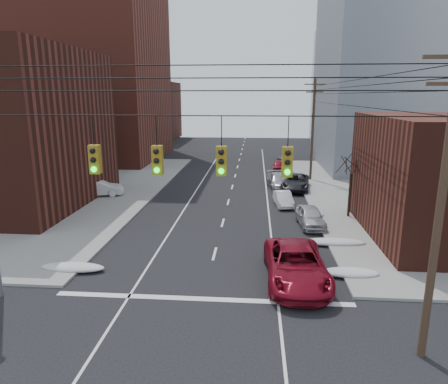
% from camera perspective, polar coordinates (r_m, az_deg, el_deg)
% --- Properties ---
extents(building_brick_tall, '(24.00, 20.00, 30.00)m').
position_cam_1_polar(building_brick_tall, '(64.21, -20.76, 17.93)').
color(building_brick_tall, maroon).
rests_on(building_brick_tall, ground).
extents(building_brick_far, '(22.00, 18.00, 12.00)m').
position_cam_1_polar(building_brick_far, '(88.98, -14.32, 11.13)').
color(building_brick_far, '#461D15').
rests_on(building_brick_far, ground).
extents(building_office, '(22.00, 20.00, 25.00)m').
position_cam_1_polar(building_office, '(57.83, 25.40, 15.59)').
color(building_office, gray).
rests_on(building_office, ground).
extents(building_glass, '(20.00, 18.00, 22.00)m').
position_cam_1_polar(building_glass, '(83.17, 20.26, 14.03)').
color(building_glass, gray).
rests_on(building_glass, ground).
extents(utility_pole_right, '(2.20, 0.28, 11.00)m').
position_cam_1_polar(utility_pole_right, '(15.05, 28.57, -1.38)').
color(utility_pole_right, '#473323').
rests_on(utility_pole_right, ground).
extents(utility_pole_far, '(2.20, 0.28, 11.00)m').
position_cam_1_polar(utility_pole_far, '(44.84, 12.57, 8.88)').
color(utility_pole_far, '#473323').
rests_on(utility_pole_far, ground).
extents(traffic_signals, '(17.00, 0.42, 2.02)m').
position_cam_1_polar(traffic_signals, '(13.60, -5.02, 4.77)').
color(traffic_signals, black).
rests_on(traffic_signals, ground).
extents(bare_tree, '(2.09, 2.20, 4.93)m').
position_cam_1_polar(bare_tree, '(31.90, 17.55, 0.44)').
color(bare_tree, black).
rests_on(bare_tree, ground).
extents(snow_nw, '(3.50, 1.08, 0.42)m').
position_cam_1_polar(snow_nw, '(23.42, -20.78, -10.02)').
color(snow_nw, silver).
rests_on(snow_nw, ground).
extents(snow_ne, '(3.00, 1.08, 0.42)m').
position_cam_1_polar(snow_ne, '(22.33, 17.55, -10.93)').
color(snow_ne, silver).
rests_on(snow_ne, ground).
extents(snow_east_far, '(4.00, 1.08, 0.42)m').
position_cam_1_polar(snow_east_far, '(26.40, 15.42, -6.91)').
color(snow_east_far, silver).
rests_on(snow_east_far, ground).
extents(red_pickup, '(3.19, 6.56, 1.80)m').
position_cam_1_polar(red_pickup, '(20.86, 10.24, -10.21)').
color(red_pickup, maroon).
rests_on(red_pickup, ground).
extents(parked_car_a, '(2.04, 4.38, 1.45)m').
position_cam_1_polar(parked_car_a, '(29.60, 12.25, -3.43)').
color(parked_car_a, silver).
rests_on(parked_car_a, ground).
extents(parked_car_b, '(1.70, 3.84, 1.23)m').
position_cam_1_polar(parked_car_b, '(34.64, 8.47, -0.96)').
color(parked_car_b, silver).
rests_on(parked_car_b, ground).
extents(parked_car_c, '(3.37, 5.98, 1.58)m').
position_cam_1_polar(parked_car_c, '(40.65, 10.17, 1.40)').
color(parked_car_c, black).
rests_on(parked_car_c, ground).
extents(parked_car_d, '(2.67, 5.31, 1.48)m').
position_cam_1_polar(parked_car_d, '(41.25, 7.86, 1.59)').
color(parked_car_d, '#9E9DA2').
rests_on(parked_car_d, ground).
extents(parked_car_e, '(1.90, 3.96, 1.30)m').
position_cam_1_polar(parked_car_e, '(50.82, 7.89, 3.76)').
color(parked_car_e, maroon).
rests_on(parked_car_e, ground).
extents(parked_car_f, '(1.87, 4.01, 1.27)m').
position_cam_1_polar(parked_car_f, '(52.77, 8.29, 4.09)').
color(parked_car_f, black).
rests_on(parked_car_f, ground).
extents(lot_car_a, '(4.64, 2.65, 1.45)m').
position_cam_1_polar(lot_car_a, '(38.80, -17.44, 0.53)').
color(lot_car_a, silver).
rests_on(lot_car_a, sidewalk_nw).
extents(lot_car_b, '(5.17, 2.98, 1.36)m').
position_cam_1_polar(lot_car_b, '(42.63, -19.54, 1.44)').
color(lot_car_b, silver).
rests_on(lot_car_b, sidewalk_nw).
extents(lot_car_c, '(5.05, 2.76, 1.39)m').
position_cam_1_polar(lot_car_c, '(38.38, -24.38, -0.26)').
color(lot_car_c, black).
rests_on(lot_car_c, sidewalk_nw).
extents(lot_car_d, '(3.92, 1.61, 1.33)m').
position_cam_1_polar(lot_car_d, '(45.45, -21.37, 1.99)').
color(lot_car_d, '#A0A0A4').
rests_on(lot_car_d, sidewalk_nw).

